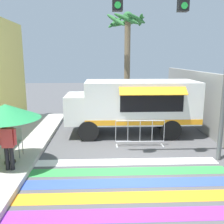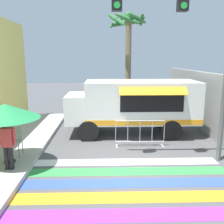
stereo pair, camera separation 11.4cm
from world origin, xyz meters
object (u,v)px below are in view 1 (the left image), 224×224
at_px(food_truck, 131,103).
at_px(patio_umbrella, 6,112).
at_px(traffic_signal_pole, 184,26).
at_px(vendor_person, 8,143).
at_px(palm_tree, 127,43).
at_px(folding_chair, 15,139).
at_px(barricade_front, 140,133).

height_order(food_truck, patio_umbrella, food_truck).
height_order(traffic_signal_pole, vendor_person, traffic_signal_pole).
bearing_deg(food_truck, traffic_signal_pole, -68.82).
bearing_deg(vendor_person, palm_tree, 77.90).
xyz_separation_m(traffic_signal_pole, patio_umbrella, (-5.69, -0.37, -2.66)).
relative_size(food_truck, patio_umbrella, 2.78).
height_order(food_truck, folding_chair, food_truck).
distance_m(traffic_signal_pole, palm_tree, 7.13).
height_order(traffic_signal_pole, palm_tree, traffic_signal_pole).
bearing_deg(vendor_person, patio_umbrella, 126.90).
bearing_deg(palm_tree, folding_chair, -124.14).
relative_size(food_truck, vendor_person, 3.86).
relative_size(folding_chair, vendor_person, 0.63).
height_order(traffic_signal_pole, patio_umbrella, traffic_signal_pole).
distance_m(food_truck, vendor_person, 5.97).
distance_m(food_truck, patio_umbrella, 5.75).
relative_size(vendor_person, barricade_front, 0.78).
bearing_deg(food_truck, barricade_front, -83.82).
xyz_separation_m(traffic_signal_pole, folding_chair, (-5.69, 0.28, -3.79)).
bearing_deg(food_truck, folding_chair, -145.69).
relative_size(food_truck, barricade_front, 3.00).
bearing_deg(barricade_front, vendor_person, -151.19).
xyz_separation_m(traffic_signal_pole, palm_tree, (-1.11, 7.04, -0.10)).
xyz_separation_m(folding_chair, palm_tree, (4.58, 6.76, 3.69)).
xyz_separation_m(vendor_person, barricade_front, (4.41, 2.43, -0.51)).
bearing_deg(folding_chair, vendor_person, -62.17).
bearing_deg(palm_tree, traffic_signal_pole, -81.07).
relative_size(vendor_person, palm_tree, 0.25).
bearing_deg(patio_umbrella, vendor_person, -69.93).
xyz_separation_m(patio_umbrella, barricade_front, (4.60, 1.90, -1.36)).
relative_size(traffic_signal_pole, barricade_front, 3.12).
distance_m(traffic_signal_pole, folding_chair, 6.84).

